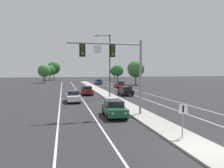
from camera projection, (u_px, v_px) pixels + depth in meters
name	position (u px, v px, depth m)	size (l,w,h in m)	color
ground_plane	(204.00, 151.00, 12.10)	(260.00, 260.00, 0.00)	#28282B
median_island	(121.00, 103.00, 29.63)	(2.40, 110.00, 0.15)	#9E9B93
lane_stripe_oncoming_center	(81.00, 98.00, 35.43)	(0.14, 100.00, 0.01)	silver
lane_stripe_receding_center	(137.00, 96.00, 37.47)	(0.14, 100.00, 0.01)	silver
edge_stripe_left	(60.00, 98.00, 34.71)	(0.14, 100.00, 0.01)	silver
edge_stripe_right	(155.00, 96.00, 38.18)	(0.14, 100.00, 0.01)	silver
overhead_signal_mast	(118.00, 61.00, 21.02)	(7.21, 0.44, 7.20)	gray
median_sign_post	(183.00, 115.00, 14.06)	(0.60, 0.10, 2.20)	gray
street_lamp_median	(108.00, 62.00, 35.35)	(2.58, 0.28, 10.00)	#4C4C51
car_oncoming_green	(114.00, 108.00, 21.12)	(1.93, 4.51, 1.58)	#195633
car_oncoming_white	(73.00, 96.00, 30.73)	(1.93, 4.51, 1.58)	silver
car_oncoming_darkred	(87.00, 90.00, 39.60)	(1.85, 4.48, 1.58)	#5B0F14
car_receding_black	(125.00, 91.00, 38.84)	(1.90, 4.50, 1.58)	black
car_receding_red	(120.00, 85.00, 54.84)	(1.88, 4.49, 1.58)	maroon
car_receding_blue	(98.00, 82.00, 68.75)	(1.86, 4.49, 1.58)	navy
tree_far_right_c	(118.00, 70.00, 85.29)	(4.55, 4.55, 6.59)	#4C3823
tree_far_right_b	(115.00, 71.00, 106.46)	(4.07, 4.07, 5.89)	#4C3823
tree_far_right_a	(136.00, 69.00, 65.19)	(5.07, 5.07, 7.33)	#4C3823
tree_far_left_c	(54.00, 68.00, 97.80)	(5.65, 5.65, 8.18)	#4C3823
tree_far_left_b	(44.00, 71.00, 75.56)	(4.43, 4.43, 6.41)	#4C3823
tree_far_left_a	(50.00, 70.00, 95.06)	(4.57, 4.57, 6.62)	#4C3823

